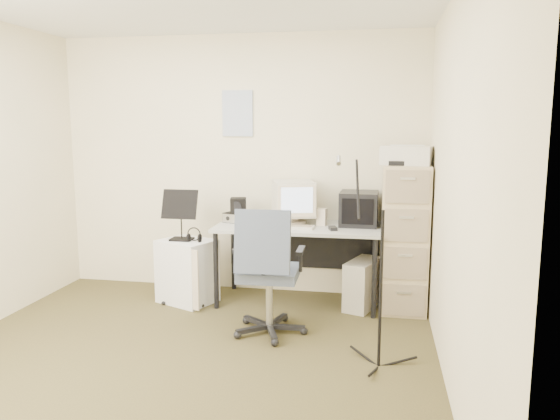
% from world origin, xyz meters
% --- Properties ---
extents(floor, '(3.60, 3.60, 0.01)m').
position_xyz_m(floor, '(0.00, 0.00, -0.01)').
color(floor, '#3F3720').
rests_on(floor, ground).
extents(wall_back, '(3.60, 0.02, 2.50)m').
position_xyz_m(wall_back, '(0.00, 1.80, 1.25)').
color(wall_back, '#F9E8BF').
rests_on(wall_back, ground).
extents(wall_right, '(0.02, 3.60, 2.50)m').
position_xyz_m(wall_right, '(1.80, 0.00, 1.25)').
color(wall_right, '#F9E8BF').
rests_on(wall_right, ground).
extents(wall_calendar, '(0.30, 0.02, 0.44)m').
position_xyz_m(wall_calendar, '(-0.02, 1.79, 1.75)').
color(wall_calendar, white).
rests_on(wall_calendar, wall_back).
extents(filing_cabinet, '(0.40, 0.60, 1.30)m').
position_xyz_m(filing_cabinet, '(1.58, 1.48, 0.65)').
color(filing_cabinet, '#CBB487').
rests_on(filing_cabinet, floor).
extents(printer, '(0.48, 0.38, 0.16)m').
position_xyz_m(printer, '(1.58, 1.44, 1.38)').
color(printer, silver).
rests_on(printer, filing_cabinet).
extents(desk, '(1.50, 0.70, 0.73)m').
position_xyz_m(desk, '(0.63, 1.45, 0.36)').
color(desk, '#A6A6A6').
rests_on(desk, floor).
extents(crt_monitor, '(0.46, 0.47, 0.40)m').
position_xyz_m(crt_monitor, '(0.57, 1.54, 0.93)').
color(crt_monitor, silver).
rests_on(crt_monitor, desk).
extents(crt_tv, '(0.35, 0.37, 0.31)m').
position_xyz_m(crt_tv, '(1.17, 1.57, 0.88)').
color(crt_tv, black).
rests_on(crt_tv, desk).
extents(desk_speaker, '(0.10, 0.10, 0.15)m').
position_xyz_m(desk_speaker, '(0.84, 1.50, 0.81)').
color(desk_speaker, beige).
rests_on(desk_speaker, desk).
extents(keyboard, '(0.42, 0.17, 0.02)m').
position_xyz_m(keyboard, '(0.58, 1.31, 0.74)').
color(keyboard, silver).
rests_on(keyboard, desk).
extents(mouse, '(0.09, 0.12, 0.03)m').
position_xyz_m(mouse, '(0.96, 1.29, 0.75)').
color(mouse, black).
rests_on(mouse, desk).
extents(radio_receiver, '(0.37, 0.32, 0.09)m').
position_xyz_m(radio_receiver, '(0.09, 1.53, 0.78)').
color(radio_receiver, black).
rests_on(radio_receiver, desk).
extents(radio_speaker, '(0.17, 0.16, 0.14)m').
position_xyz_m(radio_speaker, '(0.05, 1.50, 0.89)').
color(radio_speaker, black).
rests_on(radio_speaker, radio_receiver).
extents(papers, '(0.27, 0.32, 0.02)m').
position_xyz_m(papers, '(0.32, 1.28, 0.74)').
color(papers, white).
rests_on(papers, desk).
extents(pc_tower, '(0.35, 0.51, 0.44)m').
position_xyz_m(pc_tower, '(1.23, 1.41, 0.22)').
color(pc_tower, silver).
rests_on(pc_tower, floor).
extents(office_chair, '(0.61, 0.61, 1.03)m').
position_xyz_m(office_chair, '(0.52, 0.66, 0.51)').
color(office_chair, '#474C5F').
rests_on(office_chair, floor).
extents(side_cart, '(0.59, 0.54, 0.59)m').
position_xyz_m(side_cart, '(-0.39, 1.28, 0.29)').
color(side_cart, white).
rests_on(side_cart, floor).
extents(music_stand, '(0.35, 0.22, 0.48)m').
position_xyz_m(music_stand, '(-0.43, 1.28, 0.83)').
color(music_stand, black).
rests_on(music_stand, side_cart).
extents(headphones, '(0.18, 0.18, 0.03)m').
position_xyz_m(headphones, '(-0.29, 1.23, 0.63)').
color(headphones, black).
rests_on(headphones, side_cart).
extents(mic_stand, '(0.02, 0.02, 1.43)m').
position_xyz_m(mic_stand, '(1.38, 0.21, 0.71)').
color(mic_stand, black).
rests_on(mic_stand, floor).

